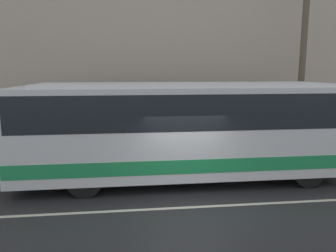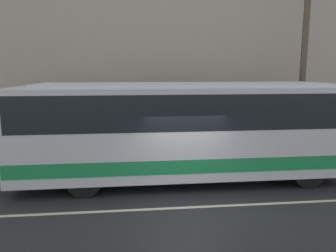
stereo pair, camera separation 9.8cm
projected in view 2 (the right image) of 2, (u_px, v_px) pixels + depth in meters
The scene contains 7 objects.
ground_plane at pixel (190, 207), 9.34m from camera, with size 60.00×60.00×0.00m, color #262628.
sidewalk at pixel (169, 157), 14.41m from camera, with size 60.00×2.37×0.17m.
building_facade at pixel (166, 28), 14.76m from camera, with size 60.00×0.35×11.88m.
lane_stripe at pixel (190, 207), 9.34m from camera, with size 54.00×0.14×0.01m.
transit_bus at pixel (184, 127), 11.26m from camera, with size 11.31×2.56×3.45m.
utility_pole_near at pixel (304, 54), 13.63m from camera, with size 0.26×0.26×8.73m.
pedestrian_waiting at pixel (190, 140), 13.81m from camera, with size 0.36×0.36×1.68m.
Camera 2 is at (-1.62, -8.69, 3.87)m, focal length 35.00 mm.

